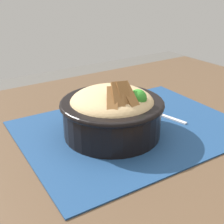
% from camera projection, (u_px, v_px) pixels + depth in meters
% --- Properties ---
extents(table, '(1.16, 0.86, 0.77)m').
position_uv_depth(table, '(140.00, 163.00, 0.68)').
color(table, '#4C3826').
rests_on(table, ground_plane).
extents(placemat, '(0.48, 0.37, 0.00)m').
position_uv_depth(placemat, '(131.00, 128.00, 0.66)').
color(placemat, navy).
rests_on(placemat, table).
extents(bowl, '(0.21, 0.21, 0.13)m').
position_uv_depth(bowl, '(112.00, 111.00, 0.61)').
color(bowl, black).
rests_on(bowl, placemat).
extents(fork, '(0.04, 0.13, 0.00)m').
position_uv_depth(fork, '(161.00, 115.00, 0.71)').
color(fork, silver).
rests_on(fork, placemat).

